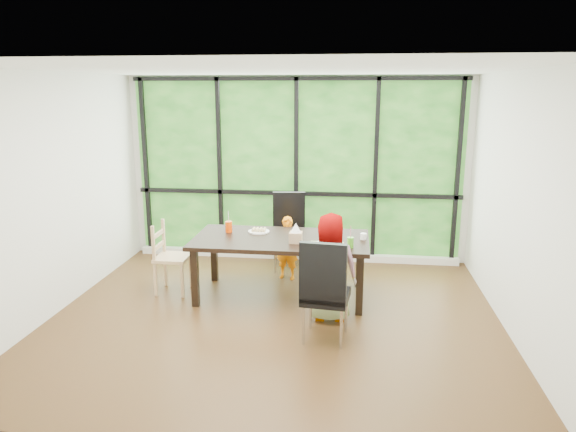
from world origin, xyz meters
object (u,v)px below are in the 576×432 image
at_px(dining_table, 281,267).
at_px(green_cup, 350,242).
at_px(plate_far, 259,232).
at_px(plate_near, 327,244).
at_px(chair_interior_leather, 326,289).
at_px(tissue_box, 296,237).
at_px(child_older, 330,267).
at_px(white_mug, 363,236).
at_px(child_toddler, 288,248).
at_px(chair_window_leather, 289,232).
at_px(orange_cup, 229,227).
at_px(chair_end_beech, 173,258).

distance_m(dining_table, green_cup, 0.99).
bearing_deg(plate_far, plate_near, -26.24).
distance_m(chair_interior_leather, tissue_box, 1.03).
height_order(child_older, white_mug, child_older).
bearing_deg(dining_table, child_toddler, 90.00).
bearing_deg(green_cup, plate_near, 162.48).
xyz_separation_m(white_mug, tissue_box, (-0.79, -0.23, 0.03)).
distance_m(green_cup, tissue_box, 0.65).
bearing_deg(chair_interior_leather, plate_near, -81.40).
bearing_deg(plate_far, tissue_box, -37.73).
relative_size(chair_window_leather, orange_cup, 7.84).
xyz_separation_m(dining_table, plate_far, (-0.31, 0.22, 0.38)).
distance_m(chair_window_leather, child_toddler, 0.40).
xyz_separation_m(chair_end_beech, green_cup, (2.21, -0.28, 0.36)).
relative_size(plate_far, white_mug, 3.55).
height_order(chair_interior_leather, tissue_box, chair_interior_leather).
distance_m(chair_window_leather, tissue_box, 1.25).
bearing_deg(tissue_box, child_older, -45.12).
relative_size(dining_table, white_mug, 28.22).
distance_m(orange_cup, white_mug, 1.68).
relative_size(chair_end_beech, tissue_box, 6.17).
bearing_deg(orange_cup, dining_table, -15.12).
xyz_separation_m(chair_end_beech, child_toddler, (1.37, 0.66, -0.02)).
bearing_deg(plate_far, white_mug, -7.29).
relative_size(chair_window_leather, green_cup, 8.99).
distance_m(chair_end_beech, tissue_box, 1.62).
relative_size(dining_table, child_toddler, 2.47).
height_order(orange_cup, tissue_box, orange_cup).
height_order(child_older, plate_near, child_older).
height_order(chair_window_leather, green_cup, chair_window_leather).
height_order(dining_table, white_mug, white_mug).
relative_size(chair_end_beech, child_older, 0.74).
distance_m(chair_window_leather, chair_interior_leather, 2.20).
distance_m(chair_end_beech, child_older, 2.08).
height_order(chair_window_leather, chair_interior_leather, same).
bearing_deg(chair_window_leather, chair_interior_leather, -79.74).
height_order(child_toddler, green_cup, green_cup).
bearing_deg(chair_window_leather, white_mug, -50.05).
bearing_deg(dining_table, chair_interior_leather, -60.56).
relative_size(chair_interior_leather, plate_near, 3.98).
xyz_separation_m(chair_window_leather, plate_near, (0.60, -1.23, 0.22)).
bearing_deg(child_toddler, dining_table, -78.53).
bearing_deg(dining_table, plate_near, -20.27).
bearing_deg(child_older, orange_cup, -34.63).
xyz_separation_m(chair_window_leather, orange_cup, (-0.66, -0.84, 0.28)).
bearing_deg(chair_window_leather, child_toddler, -92.22).
bearing_deg(child_older, plate_near, -85.77).
bearing_deg(plate_far, dining_table, -35.72).
bearing_deg(child_older, child_toddler, -67.03).
xyz_separation_m(child_older, green_cup, (0.21, 0.30, 0.20)).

